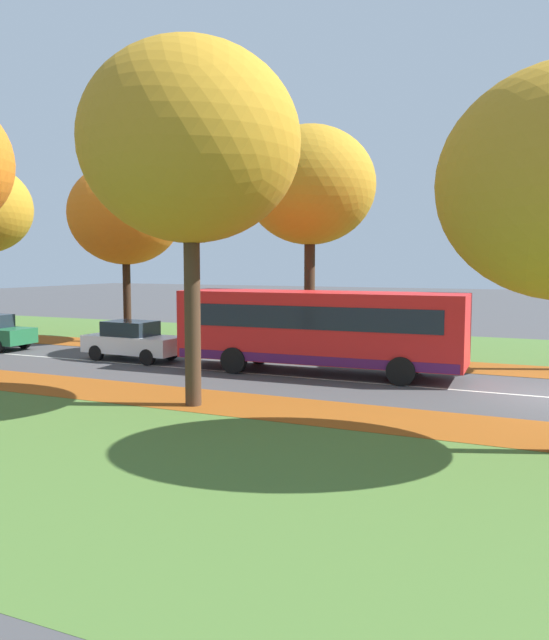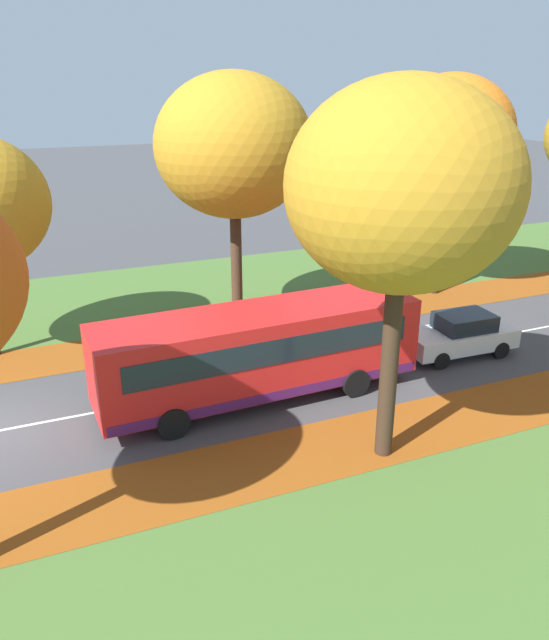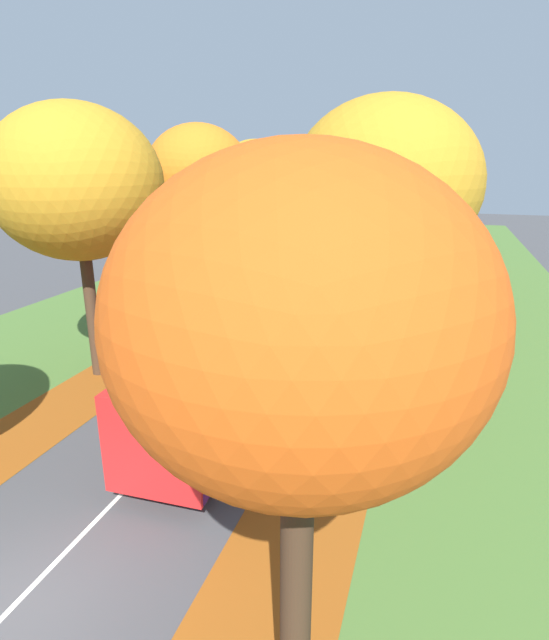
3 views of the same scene
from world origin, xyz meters
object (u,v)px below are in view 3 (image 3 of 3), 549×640
tree_left_near (77,184)px  car_blue_third_in_line (346,263)px  tree_right_far (415,176)px  tree_left_distant (302,175)px  tree_right_near (384,186)px  car_silver_trailing (369,239)px  tree_left_far (256,176)px  tree_left_mid (199,173)px  bus (230,367)px  tree_right_nearest (300,325)px  car_black_fourth_in_line (362,249)px  tree_right_distant (426,181)px  tree_right_mid (413,194)px  car_green_following (329,282)px  car_white_lead (293,320)px

tree_left_near → car_blue_third_in_line: 22.63m
tree_right_far → tree_left_distant: bearing=134.0°
tree_right_near → car_silver_trailing: (-4.53, 32.79, -6.50)m
tree_left_far → car_blue_third_in_line: size_ratio=2.23×
tree_left_mid → bus: size_ratio=0.95×
tree_right_nearest → car_blue_third_in_line: (-4.82, 30.88, -5.52)m
car_blue_third_in_line → tree_left_far: bearing=-171.4°
tree_left_near → car_black_fourth_in_line: (6.23, 27.46, -6.45)m
tree_right_near → tree_right_distant: 29.37m
tree_right_distant → car_silver_trailing: 8.12m
tree_left_far → tree_right_far: bearing=1.1°
tree_right_mid → tree_right_distant: (-0.01, 19.32, -0.12)m
tree_left_mid → tree_left_near: bearing=-88.5°
tree_left_near → car_green_following: tree_left_near is taller
tree_right_nearest → car_silver_trailing: size_ratio=1.95×
tree_right_mid → car_blue_third_in_line: tree_right_mid is taller
tree_left_far → tree_right_far: 11.05m
tree_right_far → bus: tree_right_far is taller
tree_left_distant → tree_right_nearest: (11.05, -41.14, -0.34)m
tree_left_far → car_blue_third_in_line: bearing=8.6°
tree_left_distant → car_black_fourth_in_line: size_ratio=2.23×
tree_right_nearest → bus: (-4.58, 8.56, -4.63)m
tree_right_mid → car_black_fourth_in_line: 18.44m
tree_left_mid → car_silver_trailing: 24.89m
car_white_lead → car_blue_third_in_line: (-0.02, 14.22, 0.00)m
tree_right_near → car_white_lead: size_ratio=2.32×
tree_right_distant → car_black_fourth_in_line: size_ratio=2.00×
tree_left_near → tree_right_distant: size_ratio=1.17×
tree_right_near → car_green_following: 16.30m
tree_right_mid → car_black_fourth_in_line: (-4.71, 16.91, -5.65)m
tree_right_near → bus: bearing=-154.8°
tree_left_distant → tree_right_near: 32.42m
tree_left_far → car_white_lead: tree_left_far is taller
car_green_following → car_black_fourth_in_line: 12.69m
tree_left_mid → tree_left_far: bearing=91.7°
car_blue_third_in_line → car_white_lead: bearing=-89.9°
car_blue_third_in_line → car_black_fourth_in_line: (0.16, 6.63, 0.00)m
tree_right_mid → tree_left_far: bearing=141.1°
tree_left_near → tree_right_mid: bearing=44.0°
tree_right_nearest → car_silver_trailing: tree_right_nearest is taller
tree_right_near → car_blue_third_in_line: (-4.53, 20.31, -6.50)m
tree_right_distant → car_silver_trailing: (-4.86, 3.43, -5.52)m
car_black_fourth_in_line → tree_right_mid: bearing=-74.4°
tree_right_nearest → car_white_lead: tree_right_nearest is taller
car_white_lead → car_silver_trailing: size_ratio=1.00×
car_white_lead → bus: bearing=-88.4°
tree_left_near → tree_left_distant: tree_left_near is taller
tree_left_mid → car_white_lead: (6.35, -3.53, -6.57)m
tree_right_nearest → tree_right_near: (-0.29, 10.57, 0.98)m
car_blue_third_in_line → tree_left_near: bearing=-106.2°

